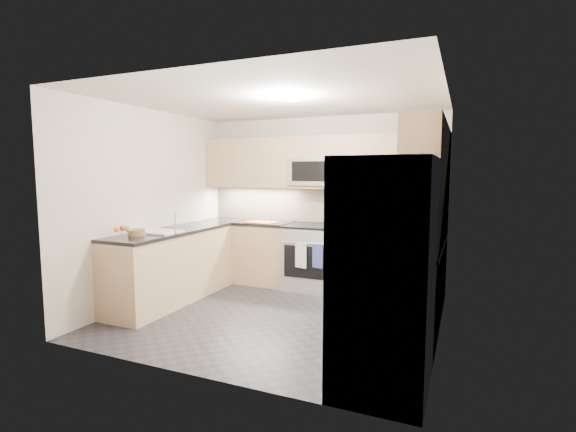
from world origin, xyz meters
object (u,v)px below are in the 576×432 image
Objects in this scene: refrigerator at (385,275)px; gas_range at (313,257)px; cutting_board at (262,222)px; microwave at (316,171)px; fruit_basket at (137,232)px; utensil_bowl at (427,225)px.

gas_range is at bearing 120.88° from refrigerator.
refrigerator is 3.22m from cutting_board.
microwave is at bearing 15.83° from cutting_board.
fruit_basket is (-1.57, -1.82, 0.52)m from gas_range.
fruit_basket is at bearing 168.65° from refrigerator.
refrigerator reaches higher than gas_range.
gas_range is 1.25m from microwave.
refrigerator is at bearing -60.38° from microwave.
cutting_board is (-0.78, -0.10, 0.49)m from gas_range.
cutting_board is at bearing 65.27° from fruit_basket.
fruit_basket is (-3.02, 0.61, 0.08)m from refrigerator.
microwave reaches higher than gas_range.
microwave is 1.10m from cutting_board.
gas_range is 3.49× the size of utensil_bowl.
utensil_bowl reaches higher than fruit_basket.
microwave reaches higher than refrigerator.
refrigerator is at bearing -92.73° from utensil_bowl.
microwave reaches higher than cutting_board.
gas_range is 2.09× the size of cutting_board.
utensil_bowl is at bearing 28.80° from fruit_basket.
utensil_bowl is at bearing 87.27° from refrigerator.
cutting_board reaches higher than gas_range.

